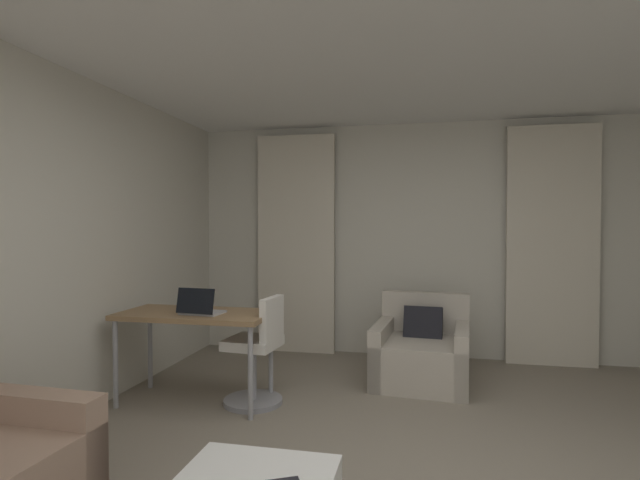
{
  "coord_description": "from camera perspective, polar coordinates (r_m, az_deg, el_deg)",
  "views": [
    {
      "loc": [
        0.04,
        -2.52,
        1.44
      ],
      "look_at": [
        -0.78,
        1.4,
        1.34
      ],
      "focal_mm": 27.22,
      "sensor_mm": 36.0,
      "label": 1
    }
  ],
  "objects": [
    {
      "name": "laptop",
      "position": [
        4.02,
        -13.9,
        -7.84
      ],
      "size": [
        0.34,
        0.27,
        0.22
      ],
      "color": "#ADADB2",
      "rests_on": "desk"
    },
    {
      "name": "curtain_right_panel",
      "position": [
        5.58,
        25.62,
        -0.62
      ],
      "size": [
        0.9,
        0.06,
        2.5
      ],
      "color": "beige",
      "rests_on": "ground"
    },
    {
      "name": "armchair",
      "position": [
        4.73,
        11.89,
        -12.91
      ],
      "size": [
        0.92,
        0.95,
        0.8
      ],
      "color": "#B2A899",
      "rests_on": "ground"
    },
    {
      "name": "desk_chair",
      "position": [
        4.09,
        -7.37,
        -13.39
      ],
      "size": [
        0.48,
        0.48,
        0.88
      ],
      "color": "gray",
      "rests_on": "ground"
    },
    {
      "name": "desk",
      "position": [
        4.16,
        -14.43,
        -9.15
      ],
      "size": [
        1.23,
        0.6,
        0.75
      ],
      "color": "olive",
      "rests_on": "ground"
    },
    {
      "name": "curtain_left_panel",
      "position": [
        5.6,
        -2.84,
        -0.47
      ],
      "size": [
        0.9,
        0.06,
        2.5
      ],
      "color": "beige",
      "rests_on": "ground"
    },
    {
      "name": "wall_window",
      "position": [
        5.55,
        11.37,
        0.0
      ],
      "size": [
        5.12,
        0.06,
        2.6
      ],
      "color": "beige",
      "rests_on": "ground"
    }
  ]
}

